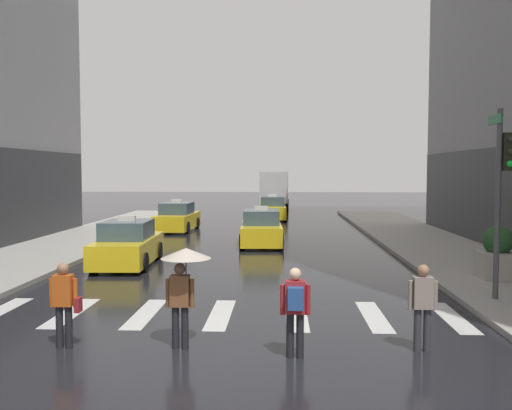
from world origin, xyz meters
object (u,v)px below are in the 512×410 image
taxi_lead (128,245)px  planter_near_corner (498,254)px  pedestrian_with_handbag (64,300)px  pedestrian_with_backpack (295,305)px  taxi_second (261,229)px  pedestrian_with_umbrella (184,270)px  box_truck (275,189)px  traffic_light_pole (503,177)px  pedestrian_plain_coat (423,302)px  taxi_third (177,218)px  taxi_fourth (272,209)px

taxi_lead → planter_near_corner: (12.08, -2.60, 0.15)m
taxi_lead → pedestrian_with_handbag: 9.35m
pedestrian_with_backpack → planter_near_corner: size_ratio=1.03×
taxi_second → pedestrian_with_umbrella: 14.90m
taxi_lead → pedestrian_with_umbrella: size_ratio=2.37×
pedestrian_with_umbrella → box_truck: bearing=87.9°
traffic_light_pole → taxi_lead: (-11.07, 5.36, -2.53)m
taxi_lead → taxi_second: bearing=50.9°
taxi_lead → pedestrian_with_backpack: taxi_lead is taller
pedestrian_plain_coat → box_truck: bearing=95.0°
taxi_lead → pedestrian_with_backpack: 11.24m
pedestrian_with_umbrella → pedestrian_with_handbag: (-2.30, -0.06, -0.58)m
pedestrian_with_umbrella → planter_near_corner: size_ratio=1.21×
pedestrian_plain_coat → traffic_light_pole: bearing=52.6°
taxi_second → pedestrian_with_backpack: (1.17, -15.31, 0.25)m
taxi_second → pedestrian_with_handbag: 15.26m
taxi_lead → box_truck: (4.99, 26.92, 1.13)m
taxi_second → taxi_third: size_ratio=1.00×
traffic_light_pole → pedestrian_with_handbag: bearing=-158.2°
taxi_third → taxi_fourth: 9.27m
taxi_lead → planter_near_corner: 12.36m
pedestrian_with_backpack → taxi_second: bearing=94.4°
pedestrian_with_handbag → box_truck: bearing=84.3°
box_truck → planter_near_corner: box_truck is taller
pedestrian_with_handbag → pedestrian_plain_coat: size_ratio=1.00×
traffic_light_pole → box_truck: bearing=100.7°
box_truck → traffic_light_pole: bearing=-79.3°
taxi_third → pedestrian_with_backpack: (6.15, -21.07, 0.25)m
taxi_fourth → pedestrian_plain_coat: taxi_fourth is taller
taxi_lead → pedestrian_with_umbrella: (3.67, -9.19, 0.79)m
pedestrian_with_umbrella → pedestrian_with_handbag: size_ratio=1.18×
pedestrian_with_backpack → box_truck: bearing=91.2°
box_truck → pedestrian_with_backpack: size_ratio=4.59×
pedestrian_with_umbrella → pedestrian_with_backpack: 2.22m
taxi_lead → pedestrian_with_umbrella: 9.93m
traffic_light_pole → planter_near_corner: traffic_light_pole is taller
box_truck → pedestrian_with_umbrella: size_ratio=3.91×
traffic_light_pole → taxi_third: bearing=124.3°
taxi_lead → taxi_third: same height
pedestrian_with_backpack → pedestrian_with_umbrella: bearing=167.7°
box_truck → pedestrian_plain_coat: 36.21m
taxi_second → box_truck: 21.29m
taxi_second → pedestrian_with_umbrella: pedestrian_with_umbrella is taller
taxi_third → taxi_lead: bearing=-88.1°
pedestrian_plain_coat → planter_near_corner: planter_near_corner is taller
pedestrian_with_backpack → traffic_light_pole: bearing=39.0°
pedestrian_with_umbrella → pedestrian_with_backpack: bearing=-12.3°
taxi_second → pedestrian_with_backpack: bearing=-85.6°
traffic_light_pole → taxi_lead: bearing=154.2°
traffic_light_pole → taxi_third: 20.48m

